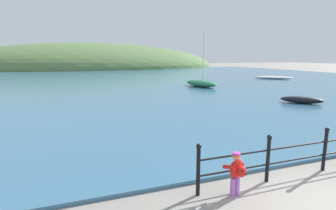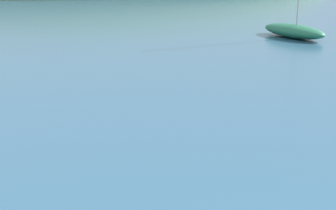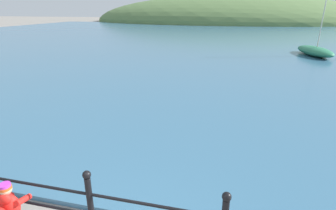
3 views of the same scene
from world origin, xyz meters
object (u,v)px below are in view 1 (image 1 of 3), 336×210
boat_nearest_quay (302,100)px  child_in_coat (236,170)px  boat_red_dinghy (201,83)px  boat_white_sailboat (274,78)px

boat_nearest_quay → child_in_coat: bearing=-142.6°
boat_red_dinghy → child_in_coat: bearing=-115.2°
child_in_coat → boat_nearest_quay: 13.18m
child_in_coat → boat_nearest_quay: bearing=37.4°
boat_red_dinghy → boat_white_sailboat: boat_red_dinghy is taller
boat_white_sailboat → child_in_coat: bearing=-133.3°
boat_red_dinghy → boat_white_sailboat: 13.93m
boat_red_dinghy → boat_white_sailboat: bearing=19.6°
boat_red_dinghy → boat_nearest_quay: size_ratio=2.22×
child_in_coat → boat_white_sailboat: (21.84, 23.21, -0.32)m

